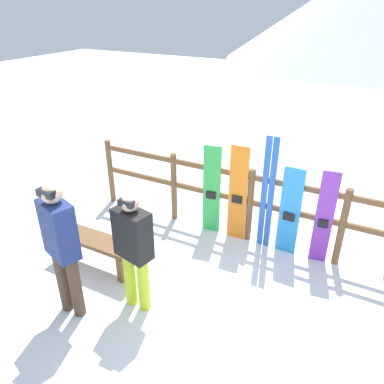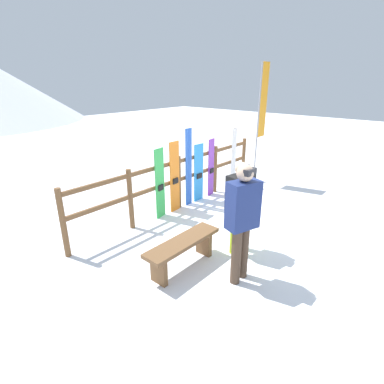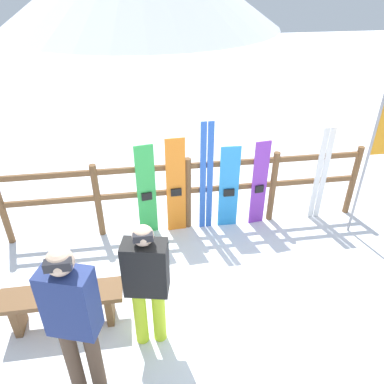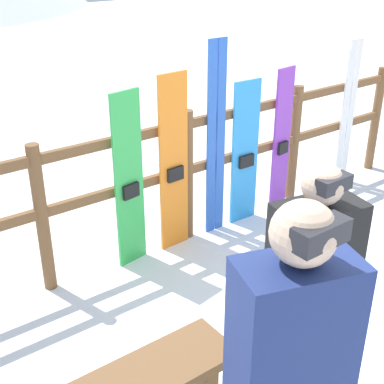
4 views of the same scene
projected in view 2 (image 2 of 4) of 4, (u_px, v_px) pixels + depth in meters
name	position (u px, v px, depth m)	size (l,w,h in m)	color
ground_plane	(246.00, 231.00, 5.86)	(40.00, 40.00, 0.00)	white
fence	(179.00, 178.00, 6.71)	(5.54, 0.10, 1.21)	brown
bench	(183.00, 247.00, 4.62)	(1.37, 0.36, 0.48)	brown
person_navy	(242.00, 216.00, 4.10)	(0.50, 0.37, 1.77)	#4C3828
person_black	(240.00, 202.00, 4.89)	(0.48, 0.33, 1.58)	#B7D826
snowboard_green	(160.00, 184.00, 6.22)	(0.28, 0.09, 1.50)	green
snowboard_orange	(175.00, 177.00, 6.52)	(0.29, 0.07, 1.57)	orange
ski_pair_blue	(189.00, 168.00, 6.80)	(0.19, 0.02, 1.79)	blue
snowboard_blue	(199.00, 173.00, 7.12)	(0.30, 0.06, 1.39)	#288CE0
snowboard_purple	(211.00, 168.00, 7.46)	(0.25, 0.08, 1.44)	purple
ski_pair_white	(233.00, 157.00, 8.13)	(0.20, 0.02, 1.59)	white
rental_flag	(261.00, 111.00, 7.80)	(0.40, 0.04, 3.20)	#99999E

